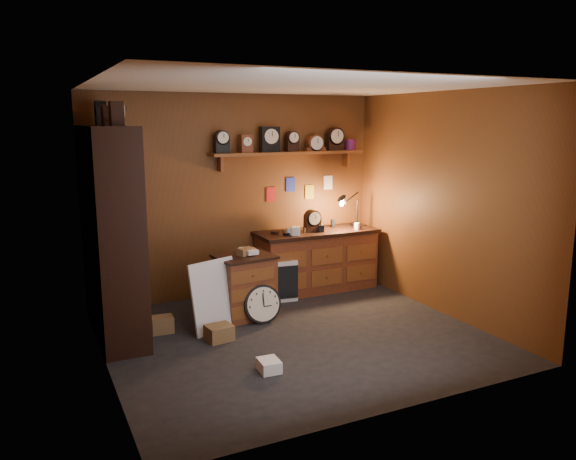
# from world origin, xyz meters

# --- Properties ---
(floor) EXTENTS (4.00, 4.00, 0.00)m
(floor) POSITION_xyz_m (0.00, 0.00, 0.00)
(floor) COLOR black
(floor) RESTS_ON ground
(room_shell) EXTENTS (4.02, 3.62, 2.71)m
(room_shell) POSITION_xyz_m (0.04, 0.11, 1.72)
(room_shell) COLOR brown
(room_shell) RESTS_ON ground
(shelving_unit) EXTENTS (0.47, 1.60, 2.58)m
(shelving_unit) POSITION_xyz_m (-1.79, 0.98, 1.25)
(shelving_unit) COLOR black
(shelving_unit) RESTS_ON ground
(workbench) EXTENTS (1.72, 0.66, 1.36)m
(workbench) POSITION_xyz_m (1.05, 1.47, 0.47)
(workbench) COLOR brown
(workbench) RESTS_ON ground
(low_cabinet) EXTENTS (0.73, 0.64, 0.85)m
(low_cabinet) POSITION_xyz_m (-0.26, 0.87, 0.41)
(low_cabinet) COLOR brown
(low_cabinet) RESTS_ON ground
(big_round_clock) EXTENTS (0.46, 0.16, 0.46)m
(big_round_clock) POSITION_xyz_m (-0.16, 0.58, 0.23)
(big_round_clock) COLOR black
(big_round_clock) RESTS_ON ground
(white_panel) EXTENTS (0.64, 0.38, 0.82)m
(white_panel) POSITION_xyz_m (-0.73, 0.59, 0.00)
(white_panel) COLOR silver
(white_panel) RESTS_ON ground
(mini_fridge) EXTENTS (0.59, 0.60, 0.55)m
(mini_fridge) POSITION_xyz_m (0.35, 1.39, 0.27)
(mini_fridge) COLOR silver
(mini_fridge) RESTS_ON ground
(floor_box_a) EXTENTS (0.30, 0.27, 0.17)m
(floor_box_a) POSITION_xyz_m (-0.80, 0.27, 0.08)
(floor_box_a) COLOR brown
(floor_box_a) RESTS_ON ground
(floor_box_b) EXTENTS (0.20, 0.24, 0.11)m
(floor_box_b) POSITION_xyz_m (-0.62, -0.67, 0.06)
(floor_box_b) COLOR white
(floor_box_b) RESTS_ON ground
(floor_box_c) EXTENTS (0.25, 0.22, 0.18)m
(floor_box_c) POSITION_xyz_m (-1.30, 0.77, 0.09)
(floor_box_c) COLOR brown
(floor_box_c) RESTS_ON ground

